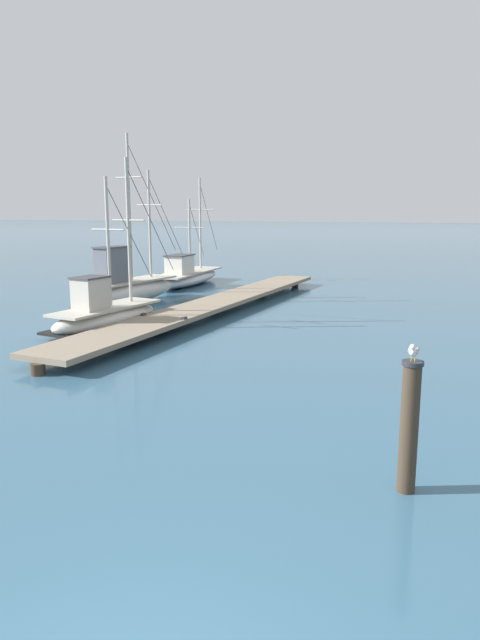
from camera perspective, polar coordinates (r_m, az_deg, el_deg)
The scene contains 6 objects.
floating_dock at distance 22.70m, azimuth -2.46°, elevation 1.70°, with size 2.85×19.74×0.53m.
fishing_boat_0 at distance 19.76m, azimuth -13.30°, elevation 0.60°, with size 2.14×6.35×5.76m.
fishing_boat_1 at distance 25.10m, azimuth -11.31°, elevation 3.26°, with size 2.38×7.14×7.15m.
fishing_boat_2 at distance 31.12m, azimuth -5.33°, elevation 4.45°, with size 2.26×8.07×5.78m.
mooring_piling at distance 8.53m, azimuth 16.52°, elevation -9.99°, with size 0.30×0.30×1.93m.
perched_seagull at distance 8.23m, azimuth 16.93°, elevation -2.93°, with size 0.16×0.38×0.26m.
Camera 1 is at (2.10, -2.72, 3.98)m, focal length 32.10 mm.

